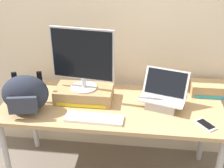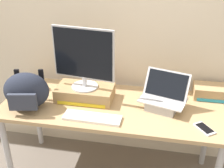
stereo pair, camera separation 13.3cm
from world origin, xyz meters
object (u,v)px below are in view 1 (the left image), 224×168
Objects in this scene: toner_box_yellow at (84,94)px; messenger_backpack at (25,94)px; toner_box_cyan at (210,89)px; desktop_monitor at (82,59)px; coffee_mug at (34,86)px; external_keyboard at (94,118)px; plush_toy at (102,83)px; open_laptop at (163,99)px; cell_phone at (206,125)px.

messenger_backpack is at bearing -152.08° from toner_box_yellow.
desktop_monitor is at bearing -167.91° from toner_box_cyan.
coffee_mug is 0.41× the size of toner_box_cyan.
external_keyboard is 4.30× the size of plush_toy.
messenger_backpack reaches higher than external_keyboard.
coffee_mug reaches higher than plush_toy.
toner_box_cyan is (0.91, 0.01, 0.00)m from plush_toy.
desktop_monitor is 0.39m from plush_toy.
toner_box_yellow is 1.17× the size of open_laptop.
coffee_mug reaches higher than external_keyboard.
external_keyboard is at bearing -151.28° from toner_box_cyan.
toner_box_cyan is (1.02, 0.22, -0.00)m from toner_box_yellow.
external_keyboard is at bearing 145.94° from cell_phone.
toner_box_yellow is 0.30m from external_keyboard.
coffee_mug is at bearing -167.52° from plush_toy.
messenger_backpack is at bearing -153.37° from open_laptop.
open_laptop is 2.94× the size of coffee_mug.
plush_toy reaches higher than cell_phone.
toner_box_cyan is (0.89, 0.49, 0.04)m from external_keyboard.
messenger_backpack reaches higher than toner_box_yellow.
open_laptop is at bearing 106.46° from cell_phone.
open_laptop reaches higher than coffee_mug.
cell_phone is at bearing -15.36° from toner_box_yellow.
desktop_monitor is 2.97× the size of cell_phone.
toner_box_cyan is at bearing 40.84° from cell_phone.
cell_phone is at bearing -21.43° from open_laptop.
desktop_monitor is 1.09m from toner_box_cyan.
toner_box_yellow is 0.46m from coffee_mug.
cell_phone is (1.30, -0.04, -0.14)m from messenger_backpack.
messenger_backpack is at bearing -144.20° from desktop_monitor.
plush_toy is (-0.51, 0.24, -0.01)m from open_laptop.
plush_toy reaches higher than external_keyboard.
external_keyboard is (-0.49, -0.25, -0.05)m from open_laptop.
external_keyboard is 0.68m from coffee_mug.
plush_toy is at bearing 28.68° from messenger_backpack.
toner_box_yellow is 0.30m from desktop_monitor.
desktop_monitor is 0.69m from open_laptop.
desktop_monitor is at bearing 129.00° from cell_phone.
open_laptop is 0.56m from plush_toy.
messenger_backpack is 3.79× the size of plush_toy.
messenger_backpack reaches higher than open_laptop.
open_laptop reaches higher than toner_box_yellow.
toner_box_cyan is at bearing 12.03° from toner_box_yellow.
messenger_backpack is at bearing 174.79° from external_keyboard.
desktop_monitor is at bearing 16.74° from messenger_backpack.
toner_box_yellow is 0.62m from open_laptop.
messenger_backpack is at bearing 142.46° from cell_phone.
toner_box_yellow is 1.21× the size of messenger_backpack.
messenger_backpack reaches higher than plush_toy.
toner_box_cyan is (1.47, 0.13, -0.00)m from coffee_mug.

